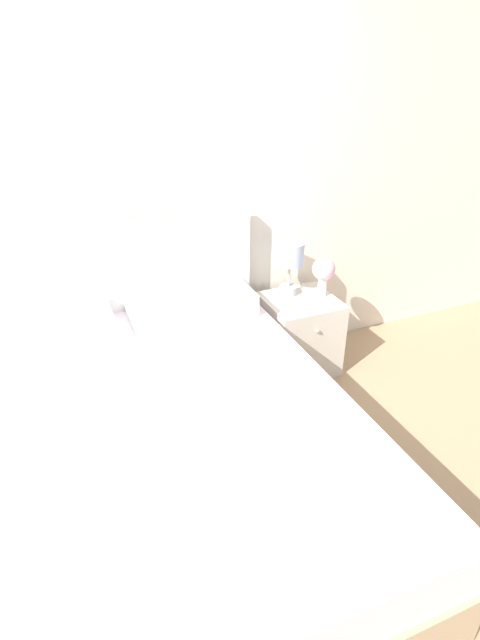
% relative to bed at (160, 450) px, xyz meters
% --- Properties ---
extents(ground_plane, '(12.00, 12.00, 0.00)m').
position_rel_bed_xyz_m(ground_plane, '(0.00, 1.01, -0.31)').
color(ground_plane, tan).
extents(wall_back, '(8.00, 0.06, 2.60)m').
position_rel_bed_xyz_m(wall_back, '(0.00, 1.08, 0.99)').
color(wall_back, silver).
rests_on(wall_back, ground_plane).
extents(bed, '(1.75, 2.16, 1.12)m').
position_rel_bed_xyz_m(bed, '(0.00, 0.00, 0.00)').
color(bed, tan).
rests_on(bed, ground_plane).
extents(nightstand, '(0.46, 0.46, 0.52)m').
position_rel_bed_xyz_m(nightstand, '(1.16, 0.77, -0.04)').
color(nightstand, silver).
rests_on(nightstand, ground_plane).
extents(table_lamp, '(0.18, 0.18, 0.36)m').
position_rel_bed_xyz_m(table_lamp, '(1.12, 0.88, 0.47)').
color(table_lamp, '#A8B2BC').
rests_on(table_lamp, nightstand).
extents(flower_vase, '(0.15, 0.15, 0.27)m').
position_rel_bed_xyz_m(flower_vase, '(1.32, 0.76, 0.40)').
color(flower_vase, white).
rests_on(flower_vase, nightstand).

